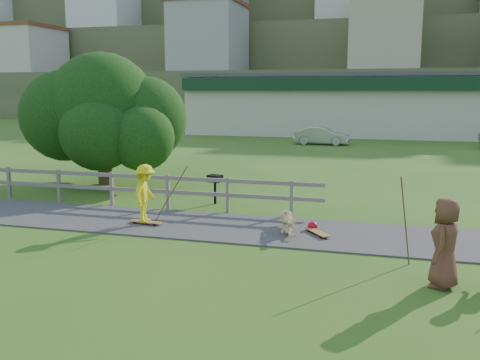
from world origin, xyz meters
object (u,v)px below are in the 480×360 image
Objects in this scene: spectator_c at (445,243)px; car_silver at (322,136)px; bbq at (215,189)px; skater_rider at (145,197)px; tree at (103,129)px; skater_fallen at (288,222)px.

spectator_c is 27.24m from car_silver.
car_silver reaches higher than bbq.
skater_rider is 0.24× the size of tree.
skater_rider is at bearing 168.59° from skater_fallen.
spectator_c reaches higher than car_silver.
tree is (-6.36, -18.22, 1.58)m from car_silver.
car_silver is at bearing 99.20° from bbq.
tree reaches higher than skater_fallen.
tree is (-4.48, 5.61, 1.39)m from skater_rider.
spectator_c reaches higher than bbq.
tree is 7.03× the size of bbq.
skater_rider is at bearing -51.40° from tree.
car_silver reaches higher than skater_fallen.
skater_rider is at bearing -94.87° from bbq.
skater_fallen is (4.00, 0.30, -0.51)m from skater_rider.
tree is at bearing 162.17° from car_silver.
spectator_c is 1.79× the size of bbq.
skater_fallen is at bearing -173.45° from car_silver.
tree reaches higher than spectator_c.
skater_rider is at bearing -94.63° from spectator_c.
skater_rider is 3.40m from bbq.
skater_fallen is 0.95× the size of spectator_c.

